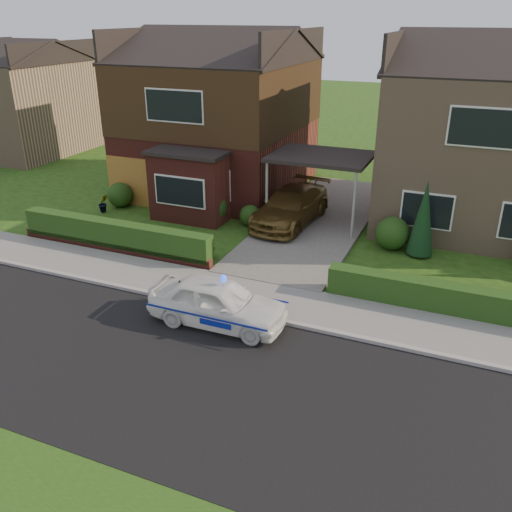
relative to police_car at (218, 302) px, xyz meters
The scene contains 23 objects.
ground 2.50m from the police_car, 83.92° to the right, with size 120.00×120.00×0.00m, color #214312.
road 2.50m from the police_car, 83.92° to the right, with size 60.00×6.00×0.02m, color black.
kerb 0.91m from the police_car, 68.55° to the left, with size 60.00×0.16×0.12m, color #9E9993.
sidewalk 1.82m from the police_car, 81.46° to the left, with size 60.00×2.00×0.10m, color slate.
driveway 8.62m from the police_car, 88.30° to the left, with size 3.80×12.00×0.12m, color #666059.
house_left 13.15m from the police_car, 115.67° to the left, with size 7.50×9.53×7.25m.
house_right 13.42m from the police_car, 62.42° to the left, with size 7.50×8.06×7.25m.
carport_link 8.79m from the police_car, 88.29° to the left, with size 3.80×3.00×2.77m.
garage_door 11.01m from the police_car, 136.59° to the left, with size 2.20×0.10×2.10m, color #8F571F.
dwarf_wall 6.27m from the police_car, 152.39° to the left, with size 7.70×0.25×0.36m, color maroon.
hedge_left 6.36m from the police_car, 151.18° to the left, with size 7.50×0.55×0.90m, color #1B3A12.
hedge_right 6.77m from the police_car, 25.98° to the left, with size 7.50×0.55×0.80m, color #1B3A12.
shrub_left_far 10.88m from the police_car, 139.27° to the left, with size 1.08×1.08×1.08m, color #1B3A12.
shrub_left_mid 7.85m from the police_car, 118.49° to the left, with size 1.32×1.32×1.32m, color #1B3A12.
shrub_left_near 7.52m from the police_car, 106.59° to the left, with size 0.84×0.84×0.84m, color #1B3A12.
shrub_right_near 7.81m from the police_car, 63.73° to the left, with size 1.20×1.20×1.20m, color #1B3A12.
conifer_a 8.16m from the police_car, 56.77° to the left, with size 0.90×0.90×2.60m, color black.
neighbour_left 24.05m from the police_car, 145.44° to the left, with size 6.50×7.00×5.20m, color #A18163.
police_car is the anchor object (origin of this frame).
driveway_car 7.86m from the police_car, 94.90° to the left, with size 1.90×4.66×1.35m, color brown.
potted_plant_a 5.55m from the police_car, 139.48° to the left, with size 0.43×0.29×0.81m, color gray.
potted_plant_b 10.55m from the police_car, 143.69° to the left, with size 0.34×0.42×0.77m, color gray.
potted_plant_c 4.38m from the police_car, 120.84° to the left, with size 0.47×0.47×0.84m, color gray.
Camera 1 is at (5.61, -8.97, 7.77)m, focal length 38.00 mm.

